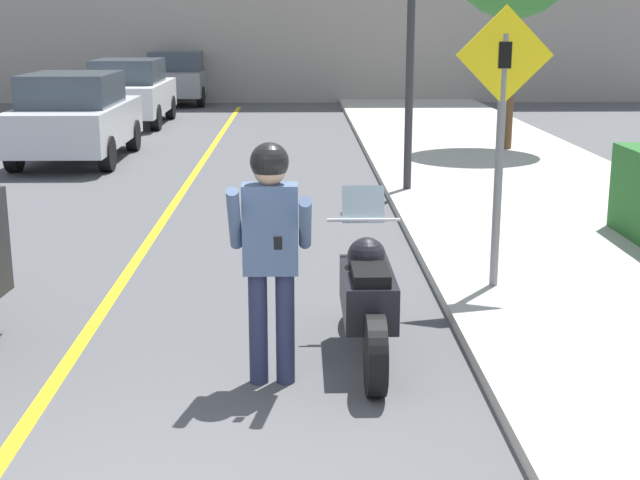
{
  "coord_description": "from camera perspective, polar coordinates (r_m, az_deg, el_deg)",
  "views": [
    {
      "loc": [
        1.25,
        -4.11,
        2.65
      ],
      "look_at": [
        1.42,
        2.88,
        0.92
      ],
      "focal_mm": 50.0,
      "sensor_mm": 36.0,
      "label": 1
    }
  ],
  "objects": [
    {
      "name": "traffic_light",
      "position": [
        13.59,
        5.88,
        14.66
      ],
      "size": [
        0.26,
        0.3,
        3.94
      ],
      "color": "#2D2D30",
      "rests_on": "sidewalk_curb"
    },
    {
      "name": "road_center_line",
      "position": [
        10.61,
        -11.37,
        -0.8
      ],
      "size": [
        0.12,
        36.0,
        0.01
      ],
      "color": "yellow",
      "rests_on": "ground"
    },
    {
      "name": "parked_car_white",
      "position": [
        23.77,
        -12.06,
        9.28
      ],
      "size": [
        1.88,
        4.2,
        1.68
      ],
      "color": "black",
      "rests_on": "ground"
    },
    {
      "name": "parked_car_silver",
      "position": [
        17.79,
        -15.38,
        7.63
      ],
      "size": [
        1.88,
        4.2,
        1.68
      ],
      "color": "black",
      "rests_on": "ground"
    },
    {
      "name": "parked_car_grey",
      "position": [
        29.66,
        -9.03,
        10.27
      ],
      "size": [
        1.88,
        4.2,
        1.68
      ],
      "color": "black",
      "rests_on": "ground"
    },
    {
      "name": "motorcycle",
      "position": [
        7.15,
        3.06,
        -3.63
      ],
      "size": [
        0.62,
        2.14,
        1.28
      ],
      "color": "black",
      "rests_on": "ground"
    },
    {
      "name": "person_biker",
      "position": [
        6.43,
        -3.19,
        0.17
      ],
      "size": [
        0.59,
        0.49,
        1.81
      ],
      "color": "#282D4C",
      "rests_on": "ground"
    },
    {
      "name": "crossing_sign",
      "position": [
        8.59,
        11.53,
        7.46
      ],
      "size": [
        0.91,
        0.08,
        2.67
      ],
      "color": "slate",
      "rests_on": "sidewalk_curb"
    }
  ]
}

